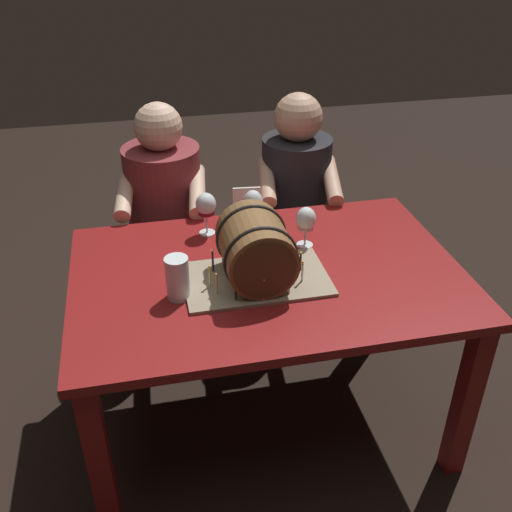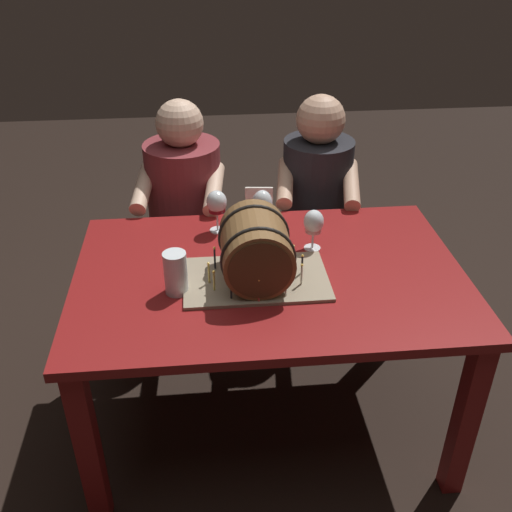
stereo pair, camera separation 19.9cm
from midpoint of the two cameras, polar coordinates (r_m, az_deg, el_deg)
ground_plane at (r=2.56m, az=-1.34°, el=-15.35°), size 8.00×8.00×0.00m
dining_table at (r=2.15m, az=-1.55°, el=-3.85°), size 1.39×0.92×0.73m
barrel_cake at (r=1.98m, az=-2.87°, el=0.36°), size 0.50×0.31×0.26m
wine_glass_empty at (r=2.23m, az=-2.86°, el=4.91°), size 0.08×0.08×0.20m
wine_glass_red at (r=2.29m, az=-7.39°, el=4.78°), size 0.08×0.08×0.17m
wine_glass_rose at (r=2.19m, az=2.30°, el=3.40°), size 0.08×0.08×0.16m
beer_pint at (r=1.95m, az=-10.55°, el=-2.35°), size 0.08×0.08×0.15m
menu_card at (r=2.37m, az=-3.28°, el=4.93°), size 0.11×0.03×0.16m
person_seated_left at (r=2.79m, az=-10.63°, el=2.31°), size 0.42×0.50×1.14m
person_seated_right at (r=2.87m, az=1.78°, el=3.52°), size 0.41×0.50×1.14m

